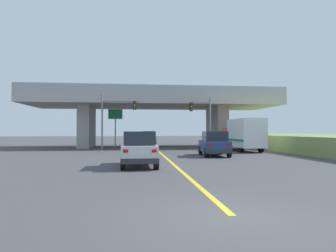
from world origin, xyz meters
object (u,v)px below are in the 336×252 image
object	(u,v)px
box_truck	(243,135)
suv_crossing	(214,144)
traffic_signal_farside	(114,114)
traffic_signal_nearside	(204,116)
suv_lead	(139,149)
sedan_oncoming	(149,138)
highway_sign	(115,118)

from	to	relation	value
box_truck	suv_crossing	bearing A→B (deg)	-130.67
traffic_signal_farside	suv_crossing	bearing A→B (deg)	-44.78
box_truck	traffic_signal_nearside	bearing A→B (deg)	140.31
suv_crossing	traffic_signal_nearside	world-z (taller)	traffic_signal_nearside
suv_lead	suv_crossing	xyz separation A→B (m)	(6.19, 6.45, 0.00)
suv_lead	traffic_signal_farside	size ratio (longest dim) A/B	0.71
traffic_signal_farside	sedan_oncoming	bearing A→B (deg)	67.37
sedan_oncoming	suv_lead	bearing A→B (deg)	-93.80
suv_crossing	box_truck	xyz separation A→B (m)	(4.49, 5.23, 0.67)
highway_sign	box_truck	bearing A→B (deg)	-28.67
suv_crossing	box_truck	bearing A→B (deg)	53.87
highway_sign	suv_crossing	bearing A→B (deg)	-54.81
suv_lead	traffic_signal_nearside	distance (m)	16.45
traffic_signal_nearside	highway_sign	bearing A→B (deg)	155.87
box_truck	traffic_signal_farside	size ratio (longest dim) A/B	1.13
sedan_oncoming	traffic_signal_farside	xyz separation A→B (m)	(-4.26, -10.22, 2.83)
traffic_signal_nearside	traffic_signal_farside	distance (m)	9.83
suv_lead	sedan_oncoming	bearing A→B (deg)	86.20
traffic_signal_farside	box_truck	bearing A→B (deg)	-14.66
box_truck	traffic_signal_farside	xyz separation A→B (m)	(-13.26, 3.47, 2.17)
sedan_oncoming	highway_sign	bearing A→B (deg)	-123.94
suv_lead	highway_sign	bearing A→B (deg)	97.90
box_truck	traffic_signal_nearside	world-z (taller)	traffic_signal_nearside
sedan_oncoming	traffic_signal_nearside	bearing A→B (deg)	-62.87
suv_lead	highway_sign	size ratio (longest dim) A/B	0.88
traffic_signal_nearside	traffic_signal_farside	xyz separation A→B (m)	(-9.81, 0.61, 0.19)
traffic_signal_nearside	traffic_signal_farside	world-z (taller)	traffic_signal_farside
box_truck	traffic_signal_nearside	distance (m)	4.89
suv_lead	box_truck	size ratio (longest dim) A/B	0.63
sedan_oncoming	highway_sign	xyz separation A→B (m)	(-4.32, -6.41, 2.58)
box_truck	highway_sign	size ratio (longest dim) A/B	1.40
suv_lead	traffic_signal_nearside	xyz separation A→B (m)	(7.24, 14.53, 2.65)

